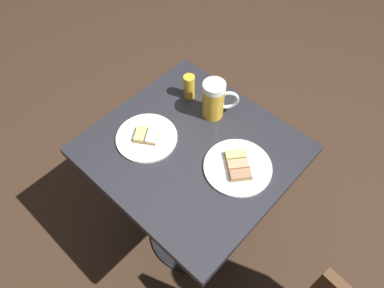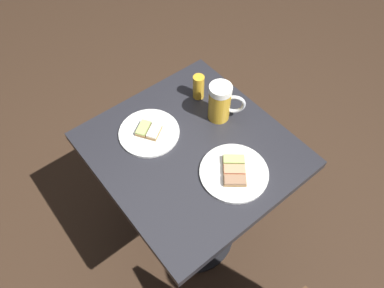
% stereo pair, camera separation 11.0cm
% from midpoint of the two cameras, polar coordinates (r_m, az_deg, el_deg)
% --- Properties ---
extents(ground_plane, '(6.00, 6.00, 0.00)m').
position_cam_midpoint_polar(ground_plane, '(1.98, -1.63, -13.75)').
color(ground_plane, '#382619').
extents(cafe_table, '(0.66, 0.69, 0.77)m').
position_cam_midpoint_polar(cafe_table, '(1.46, -2.16, -5.01)').
color(cafe_table, black).
rests_on(cafe_table, ground_plane).
extents(plate_near, '(0.24, 0.24, 0.03)m').
position_cam_midpoint_polar(plate_near, '(1.25, 4.73, -3.72)').
color(plate_near, white).
rests_on(plate_near, cafe_table).
extents(plate_far, '(0.23, 0.23, 0.03)m').
position_cam_midpoint_polar(plate_far, '(1.34, -9.50, 0.93)').
color(plate_far, white).
rests_on(plate_far, cafe_table).
extents(beer_mug, '(0.12, 0.11, 0.16)m').
position_cam_midpoint_polar(beer_mug, '(1.35, 1.24, 6.88)').
color(beer_mug, gold).
rests_on(beer_mug, cafe_table).
extents(beer_glass_small, '(0.04, 0.04, 0.10)m').
position_cam_midpoint_polar(beer_glass_small, '(1.43, -2.68, 8.88)').
color(beer_glass_small, gold).
rests_on(beer_glass_small, cafe_table).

